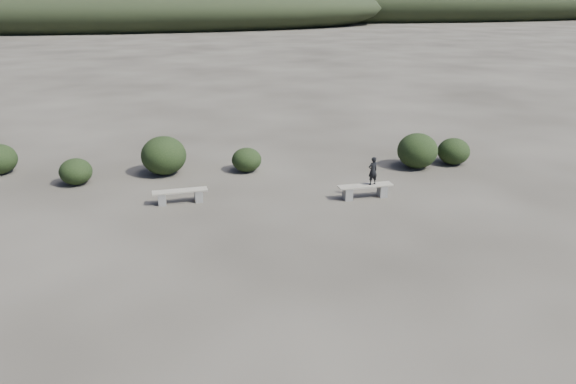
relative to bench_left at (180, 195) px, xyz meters
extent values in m
plane|color=#2C2822|center=(2.32, -5.98, -0.25)|extent=(1200.00, 1200.00, 0.00)
cube|color=slate|center=(-0.55, -0.06, -0.07)|extent=(0.26, 0.34, 0.37)
cube|color=slate|center=(0.55, 0.06, -0.07)|extent=(0.26, 0.34, 0.37)
cube|color=gray|center=(0.00, 0.00, 0.14)|extent=(1.68, 0.53, 0.05)
cube|color=slate|center=(5.10, -0.45, -0.06)|extent=(0.27, 0.36, 0.38)
cube|color=slate|center=(6.23, -0.33, -0.06)|extent=(0.27, 0.36, 0.38)
cube|color=gray|center=(5.66, -0.39, 0.16)|extent=(1.75, 0.53, 0.05)
imported|color=black|center=(5.88, -0.37, 0.62)|extent=(0.38, 0.31, 0.89)
ellipsoid|color=black|center=(-3.48, 2.27, 0.19)|extent=(1.07, 1.07, 0.87)
ellipsoid|color=black|center=(-0.64, 2.96, 0.42)|extent=(1.56, 1.56, 1.34)
ellipsoid|color=black|center=(2.23, 2.85, 0.17)|extent=(1.06, 1.06, 0.85)
ellipsoid|color=black|center=(8.37, 2.39, 0.38)|extent=(1.45, 1.45, 1.27)
ellipsoid|color=black|center=(9.86, 2.60, 0.24)|extent=(1.17, 1.17, 0.98)
ellipsoid|color=black|center=(-22.68, 84.02, 2.45)|extent=(110.00, 40.00, 12.00)
ellipsoid|color=black|center=(37.32, 104.02, 2.90)|extent=(120.00, 44.00, 14.00)
camera|label=1|loc=(0.93, -16.22, 5.94)|focal=35.00mm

